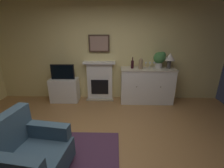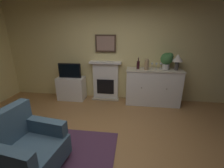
{
  "view_description": "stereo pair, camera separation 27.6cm",
  "coord_description": "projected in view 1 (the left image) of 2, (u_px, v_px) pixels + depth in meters",
  "views": [
    {
      "loc": [
        0.2,
        -2.04,
        1.92
      ],
      "look_at": [
        0.14,
        0.57,
        1.0
      ],
      "focal_mm": 24.83,
      "sensor_mm": 36.0,
      "label": 1
    },
    {
      "loc": [
        0.48,
        -2.02,
        1.92
      ],
      "look_at": [
        0.14,
        0.57,
        1.0
      ],
      "focal_mm": 24.83,
      "sensor_mm": 36.0,
      "label": 2
    }
  ],
  "objects": [
    {
      "name": "armchair",
      "position": [
        29.0,
        154.0,
        2.03
      ],
      "size": [
        0.91,
        0.87,
        0.92
      ],
      "color": "#3F596B",
      "rests_on": "ground_plane"
    },
    {
      "name": "wall_rear",
      "position": [
        109.0,
        52.0,
        4.24
      ],
      "size": [
        6.32,
        0.06,
        2.68
      ],
      "primitive_type": "cube",
      "color": "#EAD68C",
      "rests_on": "ground_plane"
    },
    {
      "name": "fireplace_unit",
      "position": [
        100.0,
        81.0,
        4.39
      ],
      "size": [
        0.87,
        0.3,
        1.1
      ],
      "color": "white",
      "rests_on": "ground_plane"
    },
    {
      "name": "potted_plant_small",
      "position": [
        160.0,
        58.0,
        4.0
      ],
      "size": [
        0.3,
        0.3,
        0.43
      ],
      "color": "beige",
      "rests_on": "sideboard_cabinet"
    },
    {
      "name": "table_lamp",
      "position": [
        170.0,
        58.0,
        3.95
      ],
      "size": [
        0.26,
        0.26,
        0.4
      ],
      "color": "#4C4742",
      "rests_on": "sideboard_cabinet"
    },
    {
      "name": "tv_set",
      "position": [
        63.0,
        72.0,
        4.13
      ],
      "size": [
        0.62,
        0.07,
        0.4
      ],
      "color": "black",
      "rests_on": "tv_cabinet"
    },
    {
      "name": "sideboard_cabinet",
      "position": [
        147.0,
        86.0,
        4.21
      ],
      "size": [
        1.42,
        0.49,
        0.96
      ],
      "color": "white",
      "rests_on": "ground_plane"
    },
    {
      "name": "ground_plane",
      "position": [
        103.0,
        155.0,
        2.58
      ],
      "size": [
        6.32,
        4.55,
        0.1
      ],
      "primitive_type": "cube",
      "color": "#9E7042",
      "rests_on": "ground"
    },
    {
      "name": "vase_decorative",
      "position": [
        141.0,
        64.0,
        3.96
      ],
      "size": [
        0.11,
        0.11,
        0.28
      ],
      "color": "#9E7F5B",
      "rests_on": "sideboard_cabinet"
    },
    {
      "name": "area_rug",
      "position": [
        47.0,
        168.0,
        2.26
      ],
      "size": [
        2.11,
        1.67,
        0.02
      ],
      "primitive_type": "cube",
      "color": "#4C2D47",
      "rests_on": "ground_plane"
    },
    {
      "name": "framed_picture",
      "position": [
        99.0,
        44.0,
        4.09
      ],
      "size": [
        0.55,
        0.04,
        0.45
      ],
      "color": "#473323"
    },
    {
      "name": "wine_glass_center",
      "position": [
        150.0,
        64.0,
        4.03
      ],
      "size": [
        0.07,
        0.07,
        0.16
      ],
      "color": "silver",
      "rests_on": "sideboard_cabinet"
    },
    {
      "name": "wine_bottle",
      "position": [
        132.0,
        64.0,
        4.04
      ],
      "size": [
        0.08,
        0.08,
        0.29
      ],
      "color": "#331419",
      "rests_on": "sideboard_cabinet"
    },
    {
      "name": "wine_glass_left",
      "position": [
        146.0,
        64.0,
        4.03
      ],
      "size": [
        0.07,
        0.07,
        0.16
      ],
      "color": "silver",
      "rests_on": "sideboard_cabinet"
    },
    {
      "name": "wine_glass_right",
      "position": [
        154.0,
        64.0,
        4.03
      ],
      "size": [
        0.07,
        0.07,
        0.16
      ],
      "color": "silver",
      "rests_on": "sideboard_cabinet"
    },
    {
      "name": "tv_cabinet",
      "position": [
        65.0,
        90.0,
        4.33
      ],
      "size": [
        0.75,
        0.42,
        0.65
      ],
      "color": "white",
      "rests_on": "ground_plane"
    }
  ]
}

